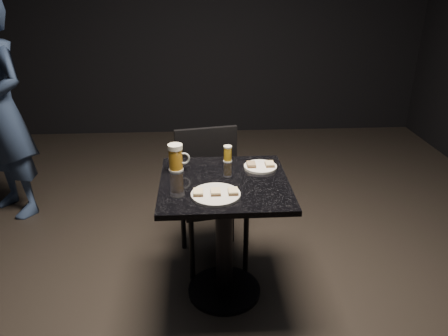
{
  "coord_description": "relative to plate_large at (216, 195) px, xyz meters",
  "views": [
    {
      "loc": [
        -0.13,
        -2.13,
        1.78
      ],
      "look_at": [
        0.0,
        0.02,
        0.82
      ],
      "focal_mm": 35.0,
      "sensor_mm": 36.0,
      "label": 1
    }
  ],
  "objects": [
    {
      "name": "floor",
      "position": [
        0.05,
        0.17,
        -0.76
      ],
      "size": [
        6.0,
        6.0,
        0.0
      ],
      "primitive_type": "plane",
      "color": "black",
      "rests_on": "ground"
    },
    {
      "name": "plate_large",
      "position": [
        0.0,
        0.0,
        0.0
      ],
      "size": [
        0.25,
        0.25,
        0.01
      ],
      "primitive_type": "cylinder",
      "color": "silver",
      "rests_on": "table"
    },
    {
      "name": "plate_small",
      "position": [
        0.27,
        0.33,
        0.0
      ],
      "size": [
        0.19,
        0.19,
        0.01
      ],
      "primitive_type": "cylinder",
      "color": "white",
      "rests_on": "table"
    },
    {
      "name": "table",
      "position": [
        0.05,
        0.17,
        -0.25
      ],
      "size": [
        0.7,
        0.7,
        0.75
      ],
      "color": "black",
      "rests_on": "floor"
    },
    {
      "name": "beer_mug",
      "position": [
        -0.21,
        0.33,
        0.07
      ],
      "size": [
        0.12,
        0.09,
        0.16
      ],
      "color": "silver",
      "rests_on": "table"
    },
    {
      "name": "beer_tumbler",
      "position": [
        0.09,
        0.44,
        0.04
      ],
      "size": [
        0.05,
        0.05,
        0.1
      ],
      "color": "white",
      "rests_on": "table"
    },
    {
      "name": "chair",
      "position": [
        -0.01,
        0.58,
        -0.26
      ],
      "size": [
        0.48,
        0.48,
        0.88
      ],
      "color": "black",
      "rests_on": "floor"
    },
    {
      "name": "canapes_on_plate_large",
      "position": [
        0.0,
        0.0,
        0.02
      ],
      "size": [
        0.23,
        0.07,
        0.02
      ],
      "color": "#4C3521",
      "rests_on": "plate_large"
    },
    {
      "name": "canapes_on_plate_small",
      "position": [
        0.27,
        0.33,
        0.02
      ],
      "size": [
        0.16,
        0.07,
        0.02
      ],
      "color": "#4C3521",
      "rests_on": "plate_small"
    }
  ]
}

